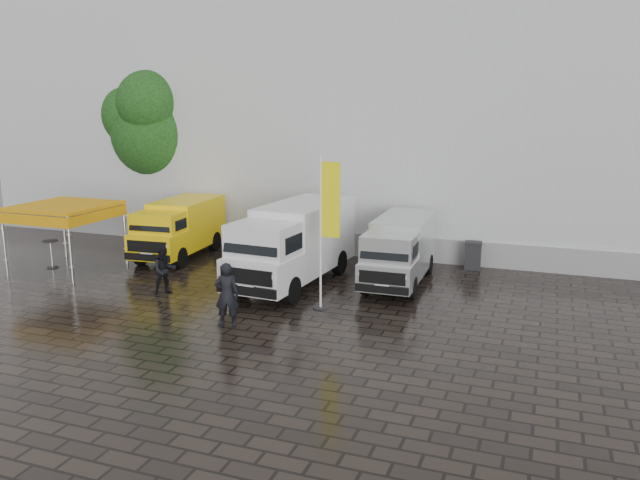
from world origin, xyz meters
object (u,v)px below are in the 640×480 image
object	(u,v)px
van_white	(293,246)
person_front	(227,295)
van_silver	(400,252)
wheelie_bin	(473,255)
van_yellow	(179,230)
canopy_tent	(63,208)
flagpole	(326,225)
cocktail_table	(51,254)
person_tent	(164,270)

from	to	relation	value
van_white	person_front	size ratio (longest dim) A/B	3.39
van_white	van_silver	distance (m)	3.85
wheelie_bin	person_front	size ratio (longest dim) A/B	0.57
van_yellow	wheelie_bin	size ratio (longest dim) A/B	4.67
canopy_tent	van_silver	bearing A→B (deg)	11.84
van_white	flagpole	bearing A→B (deg)	-43.67
flagpole	wheelie_bin	bearing A→B (deg)	60.53
flagpole	van_silver	bearing A→B (deg)	67.72
flagpole	person_front	distance (m)	3.76
wheelie_bin	person_front	world-z (taller)	person_front
cocktail_table	wheelie_bin	bearing A→B (deg)	19.77
van_white	van_silver	bearing A→B (deg)	25.75
canopy_tent	person_tent	distance (m)	5.84
van_silver	flagpole	size ratio (longest dim) A/B	1.11
flagpole	person_tent	bearing A→B (deg)	-176.47
van_white	cocktail_table	world-z (taller)	van_white
canopy_tent	person_front	size ratio (longest dim) A/B	1.71
van_white	canopy_tent	distance (m)	9.29
canopy_tent	person_tent	xyz separation A→B (m)	(5.44, -1.37, -1.62)
van_yellow	canopy_tent	world-z (taller)	canopy_tent
canopy_tent	van_yellow	bearing A→B (deg)	47.96
canopy_tent	wheelie_bin	size ratio (longest dim) A/B	3.00
van_silver	person_front	size ratio (longest dim) A/B	2.80
canopy_tent	person_front	xyz separation A→B (m)	(9.05, -3.56, -1.47)
van_silver	wheelie_bin	bearing A→B (deg)	51.50
cocktail_table	van_silver	bearing A→B (deg)	11.21
van_silver	wheelie_bin	distance (m)	3.80
person_tent	van_silver	bearing A→B (deg)	-16.11
van_yellow	person_tent	xyz separation A→B (m)	(2.43, -4.71, -0.37)
cocktail_table	flagpole	bearing A→B (deg)	-4.82
canopy_tent	wheelie_bin	xyz separation A→B (m)	(14.98, 5.66, -1.89)
canopy_tent	person_tent	size ratio (longest dim) A/B	2.02
van_white	person_tent	size ratio (longest dim) A/B	3.99
van_white	van_yellow	bearing A→B (deg)	165.13
canopy_tent	person_front	bearing A→B (deg)	-21.45
van_yellow	flagpole	xyz separation A→B (m)	(8.20, -4.35, 1.53)
flagpole	cocktail_table	xyz separation A→B (m)	(-11.99, 1.01, -2.16)
canopy_tent	wheelie_bin	bearing A→B (deg)	20.70
van_white	cocktail_table	distance (m)	10.05
person_front	person_tent	size ratio (longest dim) A/B	1.18
van_yellow	canopy_tent	xyz separation A→B (m)	(-3.01, -3.33, 1.25)
van_yellow	van_silver	distance (m)	9.73
canopy_tent	cocktail_table	xyz separation A→B (m)	(-0.78, -0.01, -1.89)
flagpole	person_front	size ratio (longest dim) A/B	2.52
van_yellow	person_front	xyz separation A→B (m)	(6.05, -6.89, -0.22)
canopy_tent	cocktail_table	bearing A→B (deg)	-179.41
canopy_tent	person_tent	bearing A→B (deg)	-14.19
van_silver	cocktail_table	world-z (taller)	van_silver
van_yellow	van_white	distance (m)	6.49
flagpole	wheelie_bin	world-z (taller)	flagpole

